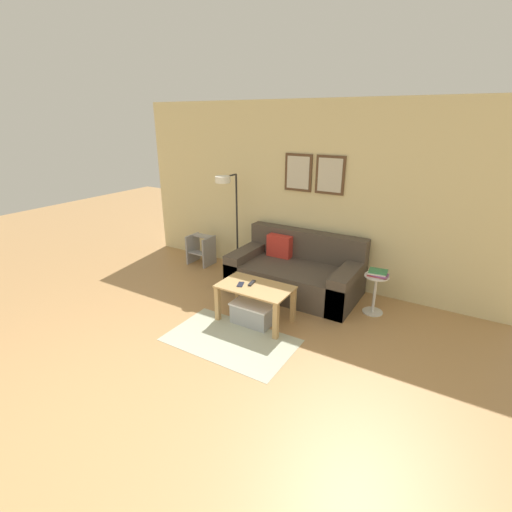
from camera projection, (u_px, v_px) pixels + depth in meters
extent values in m
plane|color=tan|center=(103.00, 435.00, 2.88)|extent=(16.00, 16.00, 0.00)
cube|color=beige|center=(303.00, 195.00, 5.31)|extent=(5.60, 0.06, 2.55)
cube|color=#513823|center=(298.00, 173.00, 5.20)|extent=(0.41, 0.02, 0.52)
cube|color=beige|center=(298.00, 173.00, 5.19)|extent=(0.34, 0.01, 0.45)
cube|color=#513823|center=(330.00, 175.00, 4.97)|extent=(0.41, 0.02, 0.52)
cube|color=beige|center=(330.00, 175.00, 4.97)|extent=(0.34, 0.01, 0.45)
cube|color=#B2B79E|center=(231.00, 340.00, 4.10)|extent=(1.41, 0.84, 0.01)
cube|color=#4C4238|center=(294.00, 279.00, 5.17)|extent=(1.75, 0.96, 0.40)
cube|color=#4C4238|center=(307.00, 244.00, 5.34)|extent=(1.75, 0.20, 0.40)
cube|color=#4C4238|center=(248.00, 264.00, 5.52)|extent=(0.24, 0.96, 0.52)
cube|color=#4C4238|center=(347.00, 287.00, 4.79)|extent=(0.24, 0.96, 0.52)
cube|color=red|center=(280.00, 246.00, 5.38)|extent=(0.36, 0.14, 0.32)
cube|color=tan|center=(255.00, 287.00, 4.35)|extent=(0.87, 0.51, 0.02)
cube|color=tan|center=(218.00, 303.00, 4.45)|extent=(0.06, 0.06, 0.44)
cube|color=tan|center=(276.00, 321.00, 4.07)|extent=(0.06, 0.06, 0.44)
cube|color=tan|center=(238.00, 290.00, 4.80)|extent=(0.06, 0.06, 0.44)
cube|color=tan|center=(293.00, 305.00, 4.41)|extent=(0.06, 0.06, 0.44)
cube|color=#9EA3A8|center=(254.00, 312.00, 4.45)|extent=(0.47, 0.37, 0.24)
cube|color=silver|center=(254.00, 303.00, 4.40)|extent=(0.50, 0.39, 0.02)
cylinder|color=black|center=(238.00, 270.00, 5.97)|extent=(0.21, 0.21, 0.02)
cylinder|color=black|center=(237.00, 224.00, 5.70)|extent=(0.03, 0.03, 1.51)
cylinder|color=black|center=(230.00, 176.00, 5.30)|extent=(0.02, 0.33, 0.02)
cylinder|color=white|center=(223.00, 179.00, 5.18)|extent=(0.21, 0.21, 0.09)
cylinder|color=silver|center=(372.00, 312.00, 4.69)|extent=(0.25, 0.25, 0.01)
cylinder|color=silver|center=(375.00, 294.00, 4.60)|extent=(0.04, 0.04, 0.48)
cylinder|color=silver|center=(377.00, 276.00, 4.52)|extent=(0.30, 0.30, 0.02)
cube|color=#B73333|center=(377.00, 275.00, 4.51)|extent=(0.23, 0.17, 0.01)
cube|color=#8C4C93|center=(378.00, 274.00, 4.49)|extent=(0.24, 0.16, 0.02)
cube|color=silver|center=(377.00, 273.00, 4.50)|extent=(0.24, 0.20, 0.01)
cube|color=#387F4C|center=(378.00, 271.00, 4.50)|extent=(0.23, 0.18, 0.02)
cube|color=#232328|center=(252.00, 283.00, 4.40)|extent=(0.06, 0.15, 0.02)
cube|color=#1E2338|center=(240.00, 284.00, 4.38)|extent=(0.11, 0.15, 0.01)
cube|color=#99999E|center=(193.00, 248.00, 6.25)|extent=(0.03, 0.33, 0.48)
cube|color=#99999E|center=(209.00, 252.00, 6.08)|extent=(0.03, 0.33, 0.48)
cube|color=#99999E|center=(199.00, 253.00, 6.14)|extent=(0.32, 0.15, 0.02)
cube|color=#99999E|center=(203.00, 236.00, 6.13)|extent=(0.32, 0.15, 0.02)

